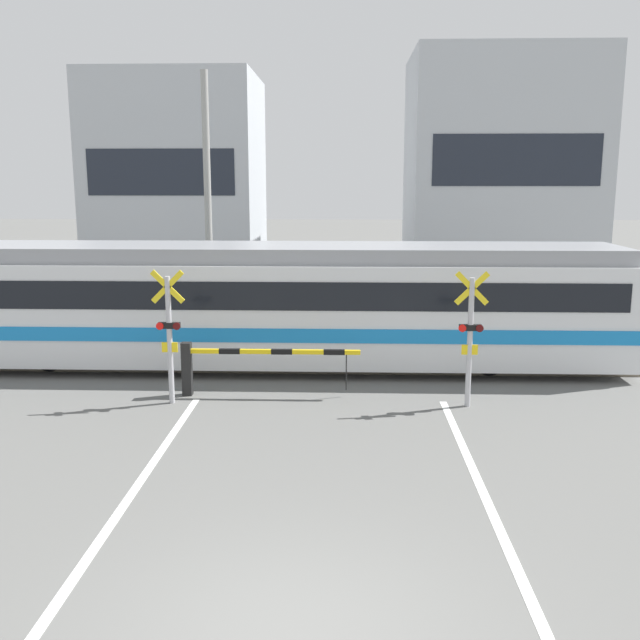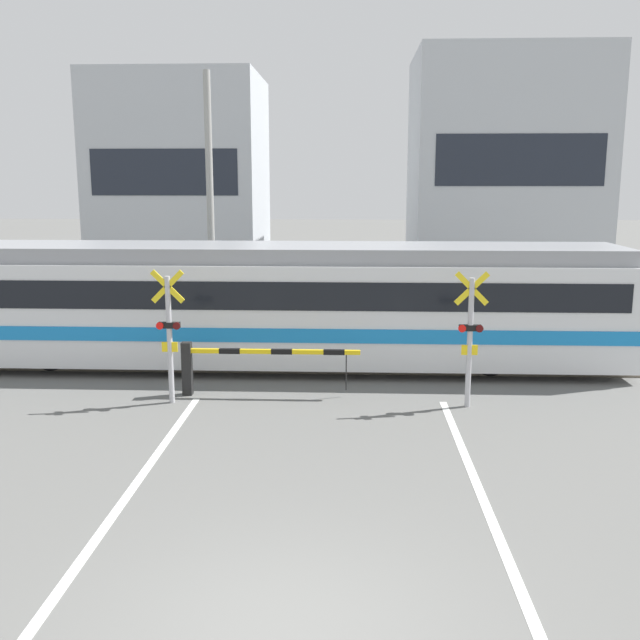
# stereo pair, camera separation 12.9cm
# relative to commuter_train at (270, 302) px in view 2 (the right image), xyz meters

# --- Properties ---
(ground_plane) EXTENTS (160.00, 160.00, 0.00)m
(ground_plane) POSITION_rel_commuter_train_xyz_m (1.31, -10.63, -1.60)
(ground_plane) COLOR #60605E
(rail_track_near) EXTENTS (50.00, 0.10, 0.08)m
(rail_track_near) POSITION_rel_commuter_train_xyz_m (1.31, -0.72, -1.56)
(rail_track_near) COLOR #6B6051
(rail_track_near) RESTS_ON ground_plane
(rail_track_far) EXTENTS (50.00, 0.10, 0.08)m
(rail_track_far) POSITION_rel_commuter_train_xyz_m (1.31, 0.72, -1.56)
(rail_track_far) COLOR #6B6051
(rail_track_far) RESTS_ON ground_plane
(road_stripe_left) EXTENTS (0.14, 11.80, 0.01)m
(road_stripe_left) POSITION_rel_commuter_train_xyz_m (-1.24, -8.73, -1.59)
(road_stripe_left) COLOR white
(road_stripe_left) RESTS_ON ground_plane
(road_stripe_right) EXTENTS (0.14, 11.80, 0.01)m
(road_stripe_right) POSITION_rel_commuter_train_xyz_m (3.87, -8.73, -1.59)
(road_stripe_right) COLOR white
(road_stripe_right) RESTS_ON ground_plane
(commuter_train) EXTENTS (16.87, 2.87, 2.97)m
(commuter_train) POSITION_rel_commuter_train_xyz_m (0.00, 0.00, 0.00)
(commuter_train) COLOR silver
(commuter_train) RESTS_ON ground_plane
(crossing_barrier_near) EXTENTS (3.76, 0.20, 1.14)m
(crossing_barrier_near) POSITION_rel_commuter_train_xyz_m (-0.56, -2.53, -0.83)
(crossing_barrier_near) COLOR black
(crossing_barrier_near) RESTS_ON ground_plane
(crossing_barrier_far) EXTENTS (3.76, 0.20, 1.14)m
(crossing_barrier_far) POSITION_rel_commuter_train_xyz_m (3.18, 2.77, -0.83)
(crossing_barrier_far) COLOR black
(crossing_barrier_far) RESTS_ON ground_plane
(crossing_signal_left) EXTENTS (0.68, 0.15, 2.74)m
(crossing_signal_left) POSITION_rel_commuter_train_xyz_m (-1.69, -3.09, -0.09)
(crossing_signal_left) COLOR #B2B2B7
(crossing_signal_left) RESTS_ON ground_plane
(crossing_signal_right) EXTENTS (0.68, 0.15, 2.74)m
(crossing_signal_right) POSITION_rel_commuter_train_xyz_m (4.32, -3.09, -0.09)
(crossing_signal_right) COLOR #B2B2B7
(crossing_signal_right) RESTS_ON ground_plane
(pedestrian) EXTENTS (0.38, 0.22, 1.56)m
(pedestrian) POSITION_rel_commuter_train_xyz_m (0.18, 5.12, -0.70)
(pedestrian) COLOR #33384C
(pedestrian) RESTS_ON ground_plane
(building_left_of_street) EXTENTS (6.74, 5.94, 8.75)m
(building_left_of_street) POSITION_rel_commuter_train_xyz_m (-5.21, 13.38, 2.78)
(building_left_of_street) COLOR #B2B7BC
(building_left_of_street) RESTS_ON ground_plane
(building_right_of_street) EXTENTS (7.46, 5.94, 9.54)m
(building_right_of_street) POSITION_rel_commuter_train_xyz_m (8.20, 13.38, 3.18)
(building_right_of_street) COLOR #B2B7BC
(building_right_of_street) RESTS_ON ground_plane
(utility_pole_streetside) EXTENTS (0.22, 0.22, 7.76)m
(utility_pole_streetside) POSITION_rel_commuter_train_xyz_m (-2.44, 5.27, 2.29)
(utility_pole_streetside) COLOR gray
(utility_pole_streetside) RESTS_ON ground_plane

